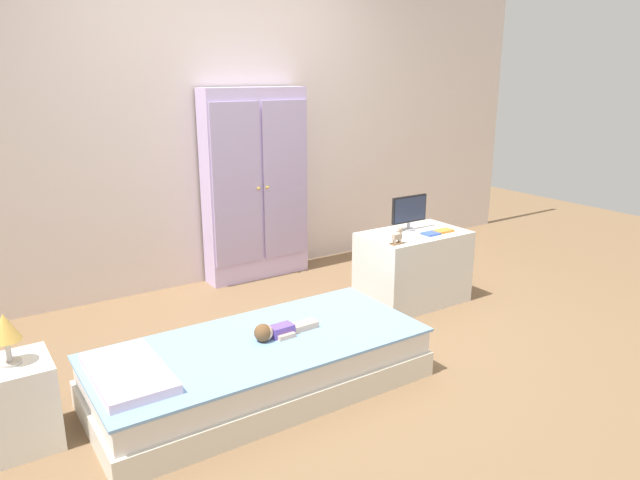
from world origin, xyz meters
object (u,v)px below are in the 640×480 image
object	(u,v)px
table_lamp	(5,329)
wardrobe	(256,185)
book_orange	(443,231)
nightstand	(17,405)
doll	(275,331)
tv_monitor	(409,210)
rocking_horse_toy	(398,236)
tv_stand	(413,268)
book_blue	(431,234)
bed	(260,366)

from	to	relation	value
table_lamp	wardrobe	world-z (taller)	wardrobe
book_orange	nightstand	bearing A→B (deg)	-175.54
doll	tv_monitor	size ratio (longest dim) A/B	1.26
doll	rocking_horse_toy	xyz separation A→B (m)	(1.16, 0.35, 0.27)
wardrobe	rocking_horse_toy	distance (m)	1.39
tv_stand	book_orange	world-z (taller)	book_orange
wardrobe	doll	bearing A→B (deg)	-114.79
table_lamp	nightstand	bearing A→B (deg)	180.00
table_lamp	wardrobe	bearing A→B (deg)	36.41
nightstand	wardrobe	world-z (taller)	wardrobe
book_blue	book_orange	bearing A→B (deg)	0.00
doll	table_lamp	world-z (taller)	table_lamp
nightstand	tv_monitor	size ratio (longest dim) A/B	1.34
bed	doll	bearing A→B (deg)	-0.48
doll	tv_monitor	world-z (taller)	tv_monitor
bed	doll	world-z (taller)	doll
tv_stand	tv_monitor	size ratio (longest dim) A/B	2.47
tv_stand	book_blue	xyz separation A→B (m)	(0.06, -0.11, 0.28)
table_lamp	wardrobe	size ratio (longest dim) A/B	0.15
tv_stand	bed	bearing A→B (deg)	-161.80
table_lamp	book_blue	distance (m)	2.78
bed	book_blue	size ratio (longest dim) A/B	15.47
book_blue	tv_stand	bearing A→B (deg)	118.15
bed	book_orange	size ratio (longest dim) A/B	12.29
nightstand	tv_stand	world-z (taller)	tv_stand
nightstand	tv_stand	size ratio (longest dim) A/B	0.54
tv_stand	book_orange	xyz separation A→B (m)	(0.19, -0.11, 0.28)
wardrobe	tv_monitor	bearing A→B (deg)	-56.72
doll	rocking_horse_toy	bearing A→B (deg)	16.81
nightstand	table_lamp	distance (m)	0.38
bed	wardrobe	bearing A→B (deg)	62.63
doll	nightstand	size ratio (longest dim) A/B	0.94
bed	tv_stand	size ratio (longest dim) A/B	2.32
wardrobe	nightstand	bearing A→B (deg)	-143.59
wardrobe	bed	bearing A→B (deg)	-117.37
table_lamp	rocking_horse_toy	distance (m)	2.42
table_lamp	rocking_horse_toy	xyz separation A→B (m)	(2.42, 0.17, 0.01)
rocking_horse_toy	book_blue	distance (m)	0.36
doll	wardrobe	size ratio (longest dim) A/B	0.25
bed	doll	distance (m)	0.21
bed	book_blue	world-z (taller)	book_blue
tv_stand	book_blue	distance (m)	0.30
bed	nightstand	world-z (taller)	nightstand
table_lamp	tv_monitor	xyz separation A→B (m)	(2.73, 0.42, 0.11)
doll	book_blue	distance (m)	1.59
nightstand	tv_monitor	bearing A→B (deg)	8.66
nightstand	book_orange	size ratio (longest dim) A/B	2.86
table_lamp	tv_stand	size ratio (longest dim) A/B	0.31
nightstand	wardrobe	distance (m)	2.58
tv_monitor	book_orange	distance (m)	0.29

